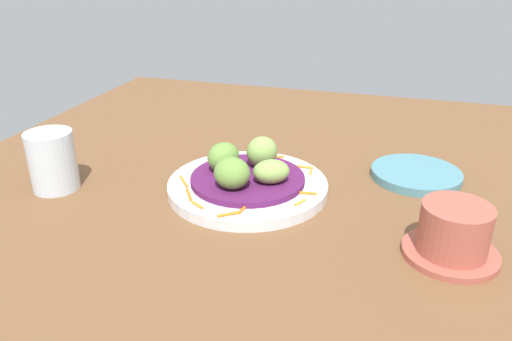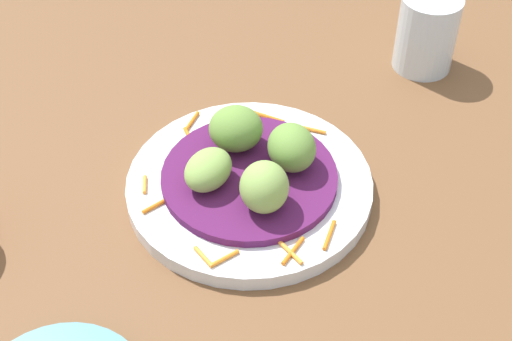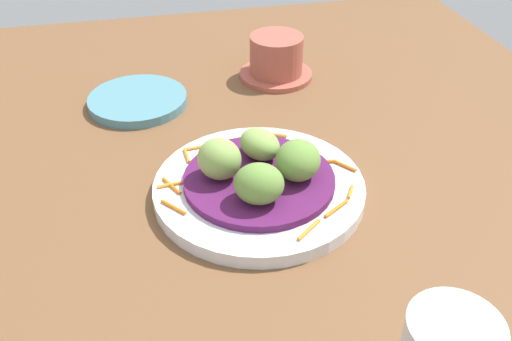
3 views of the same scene
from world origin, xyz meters
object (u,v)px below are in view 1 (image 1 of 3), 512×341
Objects in this scene: terracotta_bowl at (453,234)px; water_glass at (52,161)px; main_plate at (248,186)px; guac_scoop_right at (223,157)px; side_plate_small at (416,174)px; guac_scoop_back at (232,173)px; guac_scoop_left at (273,172)px; guac_scoop_center at (262,152)px.

water_glass is at bearing 88.03° from terracotta_bowl.
terracotta_bowl is at bearing -108.22° from main_plate.
side_plate_small is (11.23, -28.38, -4.06)cm from guac_scoop_right.
terracotta_bowl is at bearing -100.01° from guac_scoop_back.
guac_scoop_left is 1.00× the size of guac_scoop_back.
guac_scoop_back is at bearing 166.72° from guac_scoop_center.
side_plate_small is 1.56× the size of water_glass.
side_plate_small is 1.25× the size of terracotta_bowl.
guac_scoop_back is at bearing -148.28° from guac_scoop_right.
main_plate is at bearing 166.72° from guac_scoop_center.
guac_scoop_center is 0.35× the size of side_plate_small.
guac_scoop_left is 25.56cm from terracotta_bowl.
main_plate is 1.70× the size of side_plate_small.
water_glass is (-3.21, 27.30, -0.23)cm from guac_scoop_back.
main_plate is 4.50× the size of guac_scoop_left.
water_glass is at bearing 96.72° from guac_scoop_back.
terracotta_bowl is (-13.45, -27.31, -1.83)cm from guac_scoop_center.
water_glass is (-11.50, 29.25, -0.39)cm from guac_scoop_center.
side_plate_small is at bearing -69.56° from water_glass.
guac_scoop_left reaches higher than side_plate_small.
guac_scoop_right is 0.99× the size of guac_scoop_back.
water_glass is at bearing 110.44° from side_plate_small.
terracotta_bowl is at bearing -91.97° from water_glass.
main_plate is at bearing 76.72° from guac_scoop_left.
main_plate is 4.52× the size of guac_scoop_right.
guac_scoop_back is (-4.14, 0.98, 3.93)cm from main_plate.
side_plate_small is at bearing -63.26° from main_plate.
guac_scoop_right is at bearing 111.60° from side_plate_small.
guac_scoop_back is at bearing 79.99° from terracotta_bowl.
terracotta_bowl is (-21.52, -4.05, 2.41)cm from side_plate_small.
guac_scoop_back reaches higher than guac_scoop_left.
side_plate_small is at bearing -70.87° from guac_scoop_center.
terracotta_bowl is at bearing -109.04° from guac_scoop_left.
water_glass reaches higher than guac_scoop_right.
guac_scoop_left is 0.59× the size of water_glass.
guac_scoop_center is 6.03cm from guac_scoop_right.
side_plate_small is at bearing -68.40° from guac_scoop_right.
guac_scoop_left is at bearing -103.28° from guac_scoop_right.
guac_scoop_back is 0.59× the size of water_glass.
main_plate is 2.65× the size of water_glass.
guac_scoop_left is at bearing -78.86° from water_glass.
water_glass is (-7.36, 28.28, 3.70)cm from main_plate.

